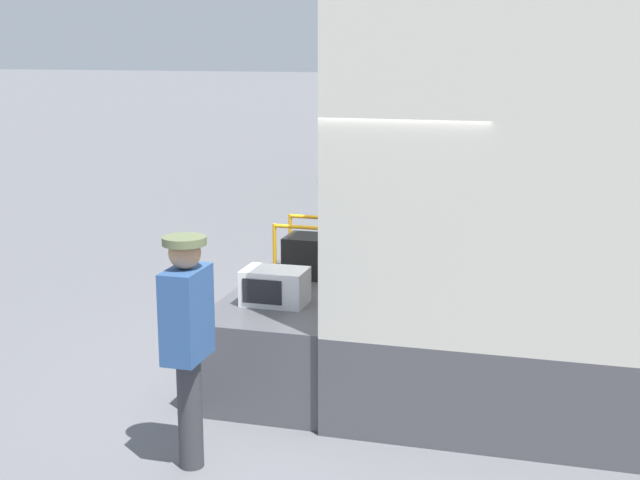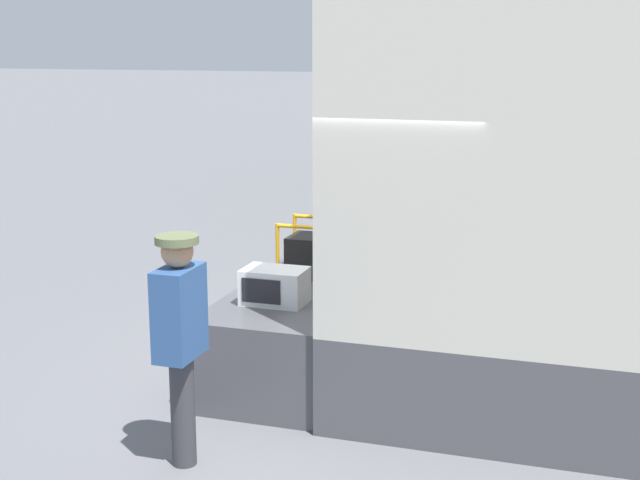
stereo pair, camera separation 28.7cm
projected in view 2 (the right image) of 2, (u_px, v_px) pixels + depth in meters
name	position (u px, v px, depth m)	size (l,w,h in m)	color
ground_plane	(354.00, 382.00, 8.14)	(160.00, 160.00, 0.00)	slate
tailgate_deck	(296.00, 334.00, 8.22)	(1.13, 2.28, 0.80)	#4C4C51
microwave	(275.00, 286.00, 7.75)	(0.55, 0.38, 0.31)	white
portable_generator	(320.00, 255.00, 8.63)	(0.68, 0.53, 0.55)	black
worker_person	(180.00, 326.00, 6.33)	(0.31, 0.44, 1.72)	#38383D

